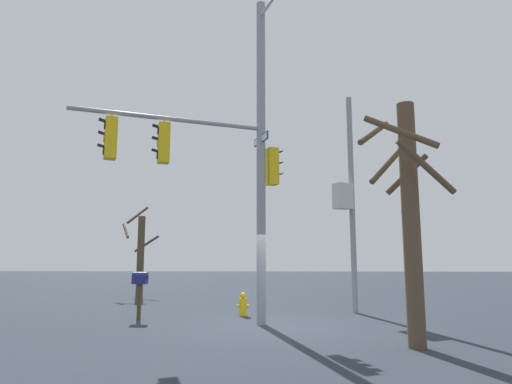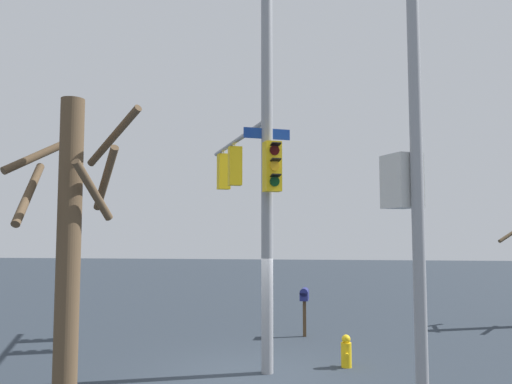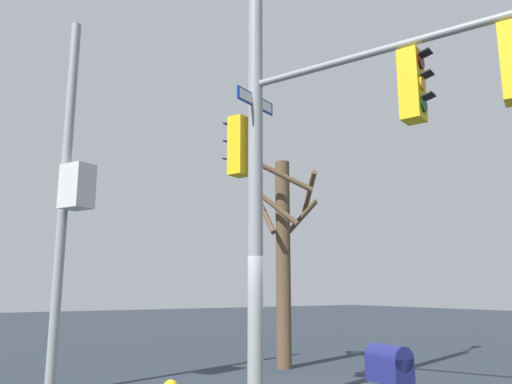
{
  "view_description": "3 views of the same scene",
  "coord_description": "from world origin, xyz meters",
  "px_view_note": "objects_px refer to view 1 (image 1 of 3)",
  "views": [
    {
      "loc": [
        0.07,
        12.1,
        1.92
      ],
      "look_at": [
        0.47,
        -0.03,
        3.69
      ],
      "focal_mm": 30.36,
      "sensor_mm": 36.0,
      "label": 1
    },
    {
      "loc": [
        -10.49,
        -1.13,
        3.15
      ],
      "look_at": [
        0.59,
        -0.06,
        4.0
      ],
      "focal_mm": 33.88,
      "sensor_mm": 36.0,
      "label": 2
    },
    {
      "loc": [
        7.62,
        -5.0,
        1.94
      ],
      "look_at": [
        0.66,
        -0.54,
        3.55
      ],
      "focal_mm": 35.16,
      "sensor_mm": 36.0,
      "label": 3
    }
  ],
  "objects_px": {
    "mailbox": "(140,282)",
    "bare_tree_behind_pole": "(140,252)",
    "fire_hydrant": "(243,305)",
    "bare_tree_across_street": "(409,211)"
  },
  "relations": [
    {
      "from": "fire_hydrant",
      "to": "bare_tree_behind_pole",
      "type": "distance_m",
      "value": 8.79
    },
    {
      "from": "fire_hydrant",
      "to": "bare_tree_across_street",
      "type": "height_order",
      "value": "bare_tree_across_street"
    },
    {
      "from": "fire_hydrant",
      "to": "bare_tree_across_street",
      "type": "distance_m",
      "value": 6.64
    },
    {
      "from": "mailbox",
      "to": "bare_tree_behind_pole",
      "type": "height_order",
      "value": "bare_tree_behind_pole"
    },
    {
      "from": "mailbox",
      "to": "bare_tree_behind_pole",
      "type": "bearing_deg",
      "value": 22.5
    },
    {
      "from": "fire_hydrant",
      "to": "bare_tree_across_street",
      "type": "bearing_deg",
      "value": 129.42
    },
    {
      "from": "bare_tree_across_street",
      "to": "bare_tree_behind_pole",
      "type": "bearing_deg",
      "value": -50.84
    },
    {
      "from": "bare_tree_across_street",
      "to": "fire_hydrant",
      "type": "bearing_deg",
      "value": -50.58
    },
    {
      "from": "bare_tree_behind_pole",
      "to": "bare_tree_across_street",
      "type": "distance_m",
      "value": 14.78
    },
    {
      "from": "mailbox",
      "to": "bare_tree_across_street",
      "type": "bearing_deg",
      "value": -113.07
    }
  ]
}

